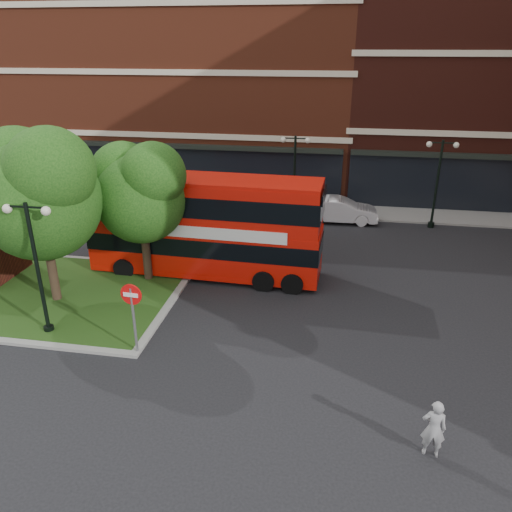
% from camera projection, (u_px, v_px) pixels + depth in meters
% --- Properties ---
extents(ground, '(120.00, 120.00, 0.00)m').
position_uv_depth(ground, '(192.00, 351.00, 17.29)').
color(ground, black).
rests_on(ground, ground).
extents(pavement_far, '(44.00, 3.00, 0.12)m').
position_uv_depth(pavement_far, '(265.00, 207.00, 32.21)').
color(pavement_far, slate).
rests_on(pavement_far, ground).
extents(terrace_far_left, '(26.00, 12.00, 14.00)m').
position_uv_depth(terrace_far_left, '(176.00, 84.00, 37.52)').
color(terrace_far_left, maroon).
rests_on(terrace_far_left, ground).
extents(terrace_far_right, '(18.00, 12.00, 16.00)m').
position_uv_depth(terrace_far_right, '(488.00, 72.00, 33.68)').
color(terrace_far_right, '#471911').
rests_on(terrace_far_right, ground).
extents(traffic_island, '(12.60, 7.60, 0.15)m').
position_uv_depth(traffic_island, '(31.00, 292.00, 21.24)').
color(traffic_island, gray).
rests_on(traffic_island, ground).
extents(tree_island_west, '(5.40, 4.71, 7.21)m').
position_uv_depth(tree_island_west, '(37.00, 188.00, 18.77)').
color(tree_island_west, '#2D2116').
rests_on(tree_island_west, ground).
extents(tree_island_east, '(4.46, 3.90, 6.29)m').
position_uv_depth(tree_island_east, '(139.00, 188.00, 20.76)').
color(tree_island_east, '#2D2116').
rests_on(tree_island_east, ground).
extents(lamp_island, '(1.72, 0.36, 5.00)m').
position_uv_depth(lamp_island, '(36.00, 263.00, 17.22)').
color(lamp_island, black).
rests_on(lamp_island, ground).
extents(lamp_far_left, '(1.72, 0.36, 5.00)m').
position_uv_depth(lamp_far_left, '(294.00, 173.00, 28.99)').
color(lamp_far_left, black).
rests_on(lamp_far_left, ground).
extents(lamp_far_right, '(1.72, 0.36, 5.00)m').
position_uv_depth(lamp_far_right, '(438.00, 179.00, 27.74)').
color(lamp_far_right, black).
rests_on(lamp_far_right, ground).
extents(bus, '(10.45, 2.73, 3.96)m').
position_uv_depth(bus, '(204.00, 220.00, 22.08)').
color(bus, red).
rests_on(bus, ground).
extents(woman, '(0.65, 0.46, 1.68)m').
position_uv_depth(woman, '(434.00, 428.00, 12.63)').
color(woman, gray).
rests_on(woman, ground).
extents(car_silver, '(3.91, 1.79, 1.30)m').
position_uv_depth(car_silver, '(153.00, 202.00, 31.24)').
color(car_silver, silver).
rests_on(car_silver, ground).
extents(car_white, '(4.48, 1.70, 1.46)m').
position_uv_depth(car_white, '(340.00, 210.00, 29.44)').
color(car_white, silver).
rests_on(car_white, ground).
extents(no_entry_sign, '(0.74, 0.11, 2.66)m').
position_uv_depth(no_entry_sign, '(132.00, 305.00, 16.37)').
color(no_entry_sign, slate).
rests_on(no_entry_sign, ground).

